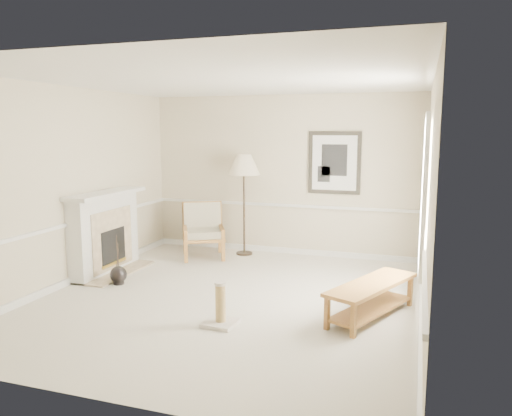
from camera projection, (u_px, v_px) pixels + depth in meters
The scene contains 8 objects.
ground at pixel (229, 299), 6.77m from camera, with size 5.50×5.50×0.00m, color silver.
room at pixel (239, 161), 6.52m from camera, with size 5.04×5.54×2.92m.
fireplace at pixel (105, 233), 7.96m from camera, with size 0.64×1.64×1.31m.
floor_vase at pixel (118, 275), 7.40m from camera, with size 0.25×0.25×0.75m.
armchair at pixel (203, 228), 9.02m from camera, with size 1.01×1.03×0.97m.
floor_lamp at pixel (244, 168), 8.97m from camera, with size 0.62×0.62×1.84m.
bench at pixel (371, 294), 6.08m from camera, with size 1.04×1.57×0.43m.
scratching_post at pixel (221, 311), 5.84m from camera, with size 0.39×0.39×0.52m.
Camera 1 is at (2.40, -6.06, 2.26)m, focal length 35.00 mm.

